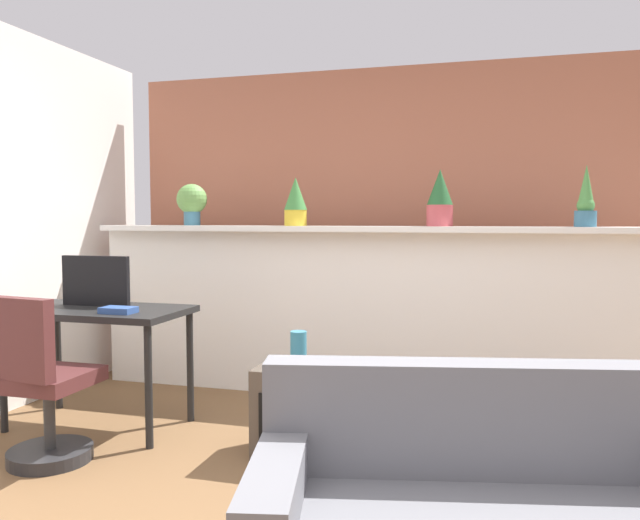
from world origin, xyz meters
TOP-DOWN VIEW (x-y plane):
  - divider_wall at (0.00, 2.00)m, footprint 4.17×0.16m
  - plant_shelf at (0.00, 1.96)m, footprint 4.17×0.32m
  - brick_wall_behind at (0.00, 2.60)m, footprint 4.17×0.10m
  - potted_plant_0 at (-1.39, 2.00)m, footprint 0.23×0.23m
  - potted_plant_1 at (-0.53, 1.95)m, footprint 0.17×0.17m
  - potted_plant_2 at (0.51, 1.98)m, footprint 0.18×0.18m
  - potted_plant_3 at (1.44, 1.94)m, footprint 0.14×0.14m
  - desk at (-1.50, 0.92)m, footprint 1.10×0.60m
  - tv_monitor at (-1.56, 1.00)m, footprint 0.47×0.04m
  - office_chair at (-1.42, 0.31)m, footprint 0.47×0.47m
  - side_cube_shelf at (-0.16, 0.81)m, footprint 0.40×0.41m
  - vase_on_shelf at (-0.16, 0.85)m, footprint 0.09×0.09m
  - book_on_desk at (-1.25, 0.77)m, footprint 0.20×0.13m

SIDE VIEW (x-z plane):
  - side_cube_shelf at x=-0.16m, z-range 0.00..0.50m
  - office_chair at x=-1.42m, z-range -0.07..0.84m
  - vase_on_shelf at x=-0.16m, z-range 0.50..0.68m
  - divider_wall at x=0.00m, z-range 0.00..1.21m
  - desk at x=-1.50m, z-range 0.29..1.04m
  - book_on_desk at x=-1.25m, z-range 0.75..0.79m
  - tv_monitor at x=-1.56m, z-range 0.75..1.07m
  - plant_shelf at x=0.00m, z-range 1.21..1.25m
  - brick_wall_behind at x=0.00m, z-range 0.00..2.50m
  - potted_plant_3 at x=1.44m, z-range 1.21..1.61m
  - potted_plant_1 at x=-0.53m, z-range 1.25..1.61m
  - potted_plant_0 at x=-1.39m, z-range 1.28..1.60m
  - potted_plant_2 at x=0.51m, z-range 1.25..1.64m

